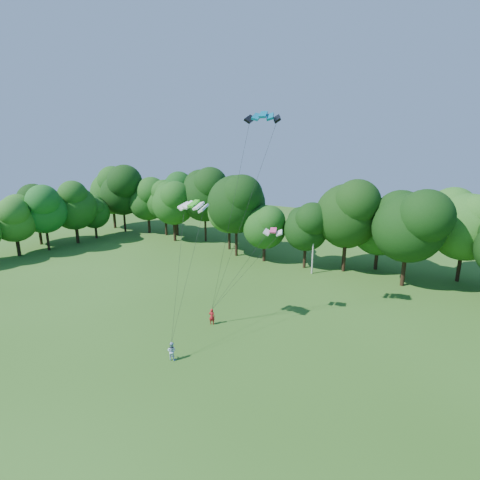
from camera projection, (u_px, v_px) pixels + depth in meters
The scene contains 10 objects.
ground at pixel (136, 409), 24.87m from camera, with size 160.00×160.00×0.00m, color #2B5717.
utility_pole at pixel (313, 242), 49.65m from camera, with size 1.68×0.57×8.63m.
kite_flyer_left at pixel (212, 316), 36.35m from camera, with size 0.60×0.39×1.64m, color red.
kite_flyer_right at pixel (172, 351), 30.40m from camera, with size 0.76×0.59×1.57m, color #A9C8EA.
kite_teal at pixel (263, 115), 31.36m from camera, with size 3.17×2.15×0.67m.
kite_green at pixel (194, 204), 32.41m from camera, with size 2.70×1.25×0.56m.
kite_pink at pixel (273, 230), 35.63m from camera, with size 1.98×1.36×0.39m.
tree_back_west at pixel (176, 194), 69.97m from camera, with size 8.64×8.64×12.57m.
tree_back_center at pixel (348, 211), 49.59m from camera, with size 9.34×9.34×13.58m.
tree_flank_west at pixel (44, 208), 60.08m from camera, with size 7.72×7.72×11.23m.
Camera 1 is at (17.02, -14.46, 17.17)m, focal length 28.00 mm.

